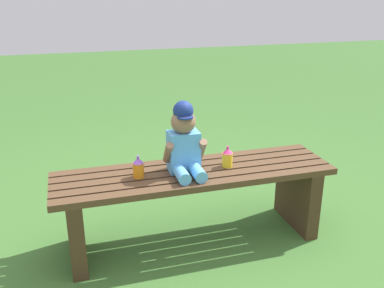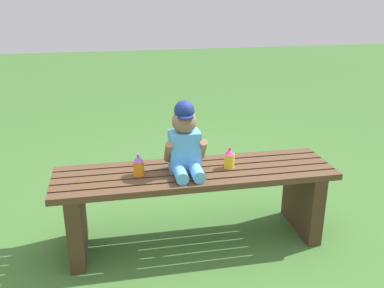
% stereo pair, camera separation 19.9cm
% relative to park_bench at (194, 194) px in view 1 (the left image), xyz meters
% --- Properties ---
extents(ground_plane, '(16.00, 16.00, 0.00)m').
position_rel_park_bench_xyz_m(ground_plane, '(0.00, 0.00, -0.30)').
color(ground_plane, '#3D6B2D').
extents(park_bench, '(1.59, 0.42, 0.45)m').
position_rel_park_bench_xyz_m(park_bench, '(0.00, 0.00, 0.00)').
color(park_bench, '#513823').
rests_on(park_bench, ground_plane).
extents(child_figure, '(0.23, 0.27, 0.40)m').
position_rel_park_bench_xyz_m(child_figure, '(-0.06, 0.00, 0.33)').
color(child_figure, '#59A5E5').
rests_on(child_figure, park_bench).
extents(sippy_cup_left, '(0.06, 0.06, 0.12)m').
position_rel_park_bench_xyz_m(sippy_cup_left, '(-0.32, 0.00, 0.21)').
color(sippy_cup_left, orange).
rests_on(sippy_cup_left, park_bench).
extents(sippy_cup_right, '(0.06, 0.06, 0.12)m').
position_rel_park_bench_xyz_m(sippy_cup_right, '(0.20, 0.00, 0.21)').
color(sippy_cup_right, yellow).
rests_on(sippy_cup_right, park_bench).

